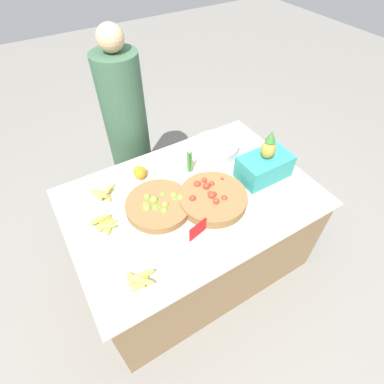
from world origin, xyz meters
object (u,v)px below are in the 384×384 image
object	(u,v)px
lime_bowl	(159,205)
metal_bowl	(216,147)
tomato_basket	(213,198)
produce_crate	(265,165)
price_sign	(198,230)
vendor_person	(128,135)

from	to	relation	value
lime_bowl	metal_bowl	world-z (taller)	lime_bowl
lime_bowl	tomato_basket	world-z (taller)	tomato_basket
lime_bowl	produce_crate	size ratio (longest dim) A/B	1.10
price_sign	lime_bowl	bearing A→B (deg)	95.12
lime_bowl	metal_bowl	bearing A→B (deg)	24.41
metal_bowl	produce_crate	world-z (taller)	produce_crate
tomato_basket	vendor_person	bearing A→B (deg)	100.13
metal_bowl	vendor_person	xyz separation A→B (m)	(-0.50, 0.60, -0.06)
tomato_basket	price_sign	size ratio (longest dim) A/B	3.42
lime_bowl	price_sign	xyz separation A→B (m)	(0.10, -0.32, 0.03)
metal_bowl	vendor_person	world-z (taller)	vendor_person
price_sign	metal_bowl	bearing A→B (deg)	35.38
produce_crate	vendor_person	size ratio (longest dim) A/B	0.24
tomato_basket	price_sign	bearing A→B (deg)	-142.03
price_sign	vendor_person	bearing A→B (deg)	74.84
produce_crate	metal_bowl	bearing A→B (deg)	108.62
metal_bowl	price_sign	bearing A→B (deg)	-131.74
lime_bowl	vendor_person	size ratio (longest dim) A/B	0.26
price_sign	vendor_person	size ratio (longest dim) A/B	0.08
produce_crate	tomato_basket	bearing A→B (deg)	-176.88
metal_bowl	vendor_person	distance (m)	0.78
lime_bowl	produce_crate	distance (m)	0.80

